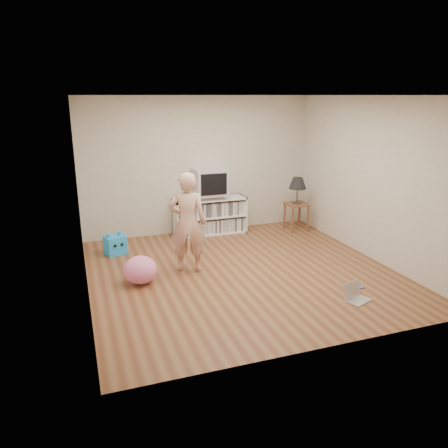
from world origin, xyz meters
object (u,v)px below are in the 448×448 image
at_px(media_unit, 210,216).
at_px(laptop, 355,295).
at_px(plush_pink, 140,270).
at_px(person, 188,223).
at_px(side_table, 296,210).
at_px(crt_tv, 210,182).
at_px(dvd_deck, 210,197).
at_px(table_lamp, 298,184).
at_px(plush_blue, 115,245).

relative_size(media_unit, laptop, 3.53).
relative_size(laptop, plush_pink, 0.84).
bearing_deg(person, media_unit, -97.77).
relative_size(side_table, plush_pink, 1.16).
relative_size(crt_tv, plush_pink, 1.27).
xyz_separation_m(dvd_deck, side_table, (1.68, -0.37, -0.32)).
bearing_deg(table_lamp, media_unit, 167.07).
height_order(dvd_deck, person, person).
relative_size(plush_blue, plush_pink, 0.84).
height_order(crt_tv, laptop, crt_tv).
distance_m(media_unit, side_table, 1.73).
bearing_deg(media_unit, table_lamp, -12.93).
relative_size(crt_tv, person, 0.39).
relative_size(side_table, person, 0.36).
xyz_separation_m(side_table, laptop, (-0.75, -3.03, -0.35)).
relative_size(side_table, plush_blue, 1.38).
xyz_separation_m(crt_tv, table_lamp, (1.68, -0.37, -0.08)).
bearing_deg(crt_tv, plush_blue, -163.02).
xyz_separation_m(table_lamp, laptop, (-0.75, -3.03, -0.88)).
xyz_separation_m(dvd_deck, person, (-0.88, -1.70, 0.03)).
relative_size(table_lamp, plush_pink, 1.09).
xyz_separation_m(side_table, person, (-2.56, -1.33, 0.35)).
bearing_deg(table_lamp, side_table, 0.00).
bearing_deg(crt_tv, table_lamp, -12.31).
bearing_deg(side_table, plush_blue, -176.71).
relative_size(dvd_deck, side_table, 0.82).
bearing_deg(side_table, table_lamp, 180.00).
distance_m(dvd_deck, plush_pink, 2.60).
bearing_deg(dvd_deck, crt_tv, -90.00).
bearing_deg(media_unit, laptop, -74.73).
bearing_deg(media_unit, plush_blue, -162.49).
bearing_deg(media_unit, crt_tv, -90.00).
height_order(media_unit, plush_blue, media_unit).
bearing_deg(plush_blue, side_table, -15.48).
distance_m(plush_blue, plush_pink, 1.37).
height_order(person, laptop, person).
bearing_deg(laptop, person, 116.86).
bearing_deg(side_table, person, -152.63).
xyz_separation_m(laptop, plush_blue, (-2.80, 2.82, 0.10)).
bearing_deg(plush_pink, media_unit, 49.56).
xyz_separation_m(media_unit, crt_tv, (0.00, -0.02, 0.67)).
bearing_deg(plush_blue, table_lamp, -15.48).
distance_m(media_unit, crt_tv, 0.67).
distance_m(dvd_deck, side_table, 1.75).
height_order(media_unit, plush_pink, media_unit).
relative_size(person, laptop, 3.88).
distance_m(side_table, plush_pink, 3.69).
distance_m(crt_tv, laptop, 3.65).
distance_m(person, plush_blue, 1.61).
relative_size(dvd_deck, laptop, 1.14).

